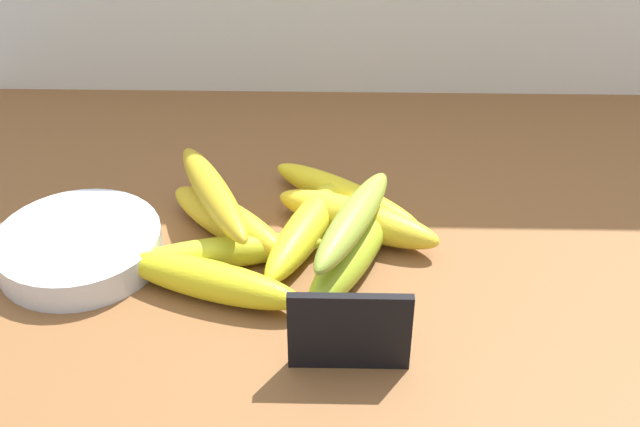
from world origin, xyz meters
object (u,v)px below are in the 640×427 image
(banana_7, at_px, (353,220))
(banana_4, at_px, (345,196))
(chalkboard_sign, at_px, (349,334))
(banana_2, at_px, (210,280))
(fruit_bowl, at_px, (79,247))
(banana_3, at_px, (228,221))
(banana_6, at_px, (357,218))
(banana_0, at_px, (225,252))
(banana_1, at_px, (351,257))
(banana_8, at_px, (213,193))
(banana_5, at_px, (307,228))

(banana_7, bearing_deg, banana_4, 93.68)
(chalkboard_sign, distance_m, banana_2, 0.17)
(fruit_bowl, xyz_separation_m, banana_7, (0.29, -0.00, 0.04))
(banana_3, xyz_separation_m, banana_7, (0.14, -0.05, 0.04))
(banana_6, bearing_deg, fruit_bowl, -170.19)
(banana_0, xyz_separation_m, banana_6, (0.14, 0.06, 0.00))
(banana_1, bearing_deg, banana_8, 157.69)
(chalkboard_sign, xyz_separation_m, banana_1, (0.00, 0.13, -0.02))
(banana_3, height_order, banana_6, same)
(banana_3, xyz_separation_m, banana_8, (-0.01, -0.00, 0.04))
(banana_2, bearing_deg, banana_6, 35.95)
(banana_6, relative_size, banana_8, 0.99)
(chalkboard_sign, xyz_separation_m, banana_2, (-0.14, 0.09, -0.02))
(banana_3, xyz_separation_m, banana_5, (0.09, -0.01, -0.00))
(fruit_bowl, distance_m, banana_4, 0.30)
(banana_7, height_order, banana_8, same)
(banana_1, xyz_separation_m, banana_7, (0.00, 0.01, 0.04))
(banana_4, bearing_deg, banana_7, -86.32)
(banana_4, distance_m, banana_5, 0.08)
(banana_0, relative_size, banana_8, 1.06)
(banana_0, bearing_deg, chalkboard_sign, -48.03)
(banana_2, xyz_separation_m, banana_4, (0.14, 0.16, -0.00))
(banana_0, relative_size, banana_6, 1.07)
(banana_0, bearing_deg, banana_4, 40.19)
(fruit_bowl, bearing_deg, banana_0, -2.43)
(banana_2, distance_m, banana_3, 0.10)
(banana_0, xyz_separation_m, banana_7, (0.13, 0.00, 0.04))
(fruit_bowl, xyz_separation_m, banana_4, (0.28, 0.10, 0.00))
(fruit_bowl, height_order, banana_5, banana_5)
(banana_1, height_order, banana_5, same)
(banana_3, distance_m, banana_6, 0.14)
(banana_0, relative_size, banana_4, 1.01)
(banana_4, height_order, banana_6, banana_6)
(banana_2, bearing_deg, chalkboard_sign, -33.92)
(fruit_bowl, xyz_separation_m, banana_1, (0.29, -0.02, 0.00))
(banana_2, bearing_deg, banana_7, 20.07)
(banana_0, distance_m, banana_3, 0.05)
(banana_5, bearing_deg, banana_6, 17.85)
(chalkboard_sign, xyz_separation_m, banana_7, (0.00, 0.15, 0.02))
(banana_1, relative_size, banana_8, 0.91)
(banana_1, bearing_deg, banana_2, -164.56)
(banana_0, bearing_deg, banana_6, 22.56)
(banana_1, height_order, banana_7, banana_7)
(fruit_bowl, bearing_deg, banana_7, -0.89)
(chalkboard_sign, xyz_separation_m, banana_5, (-0.04, 0.18, -0.02))
(banana_3, bearing_deg, banana_7, -19.54)
(banana_5, bearing_deg, chalkboard_sign, -76.38)
(banana_6, relative_size, banana_7, 1.04)
(fruit_bowl, relative_size, banana_1, 0.97)
(chalkboard_sign, relative_size, banana_2, 0.55)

